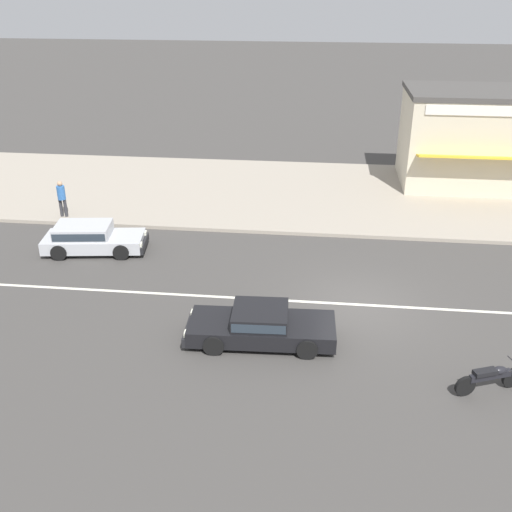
# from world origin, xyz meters

# --- Properties ---
(ground_plane) EXTENTS (160.00, 160.00, 0.00)m
(ground_plane) POSITION_xyz_m (0.00, 0.00, 0.00)
(ground_plane) COLOR #423F3D
(lane_centre_stripe) EXTENTS (50.40, 0.14, 0.01)m
(lane_centre_stripe) POSITION_xyz_m (0.00, 0.00, 0.00)
(lane_centre_stripe) COLOR silver
(lane_centre_stripe) RESTS_ON ground
(kerb_strip) EXTENTS (68.00, 10.00, 0.15)m
(kerb_strip) POSITION_xyz_m (0.00, 10.41, 0.07)
(kerb_strip) COLOR #9E9384
(kerb_strip) RESTS_ON ground
(hatchback_silver_0) EXTENTS (4.03, 2.09, 1.10)m
(hatchback_silver_0) POSITION_xyz_m (-10.14, 3.02, 0.59)
(hatchback_silver_0) COLOR #B7BABF
(hatchback_silver_0) RESTS_ON ground
(sedan_black_3) EXTENTS (4.41, 1.91, 1.06)m
(sedan_black_3) POSITION_xyz_m (-2.97, -2.43, 0.53)
(sedan_black_3) COLOR black
(sedan_black_3) RESTS_ON ground
(motorcycle_2) EXTENTS (1.84, 0.90, 0.80)m
(motorcycle_2) POSITION_xyz_m (3.13, -4.09, 0.42)
(motorcycle_2) COLOR black
(motorcycle_2) RESTS_ON ground
(pedestrian_near_clock) EXTENTS (0.34, 0.34, 1.60)m
(pedestrian_near_clock) POSITION_xyz_m (-12.49, 6.05, 1.08)
(pedestrian_near_clock) COLOR #333338
(pedestrian_near_clock) RESTS_ON kerb_strip
(shopfront_corner_warung) EXTENTS (7.01, 5.36, 4.61)m
(shopfront_corner_warung) POSITION_xyz_m (6.00, 12.75, 2.46)
(shopfront_corner_warung) COLOR beige
(shopfront_corner_warung) RESTS_ON kerb_strip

